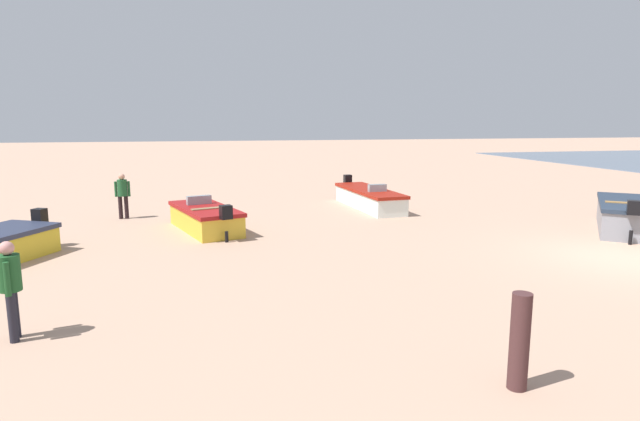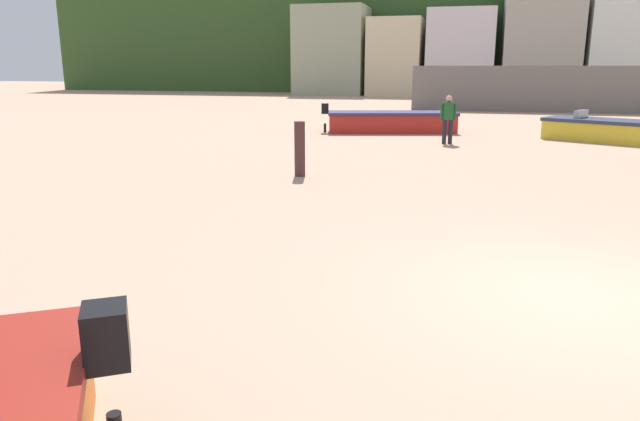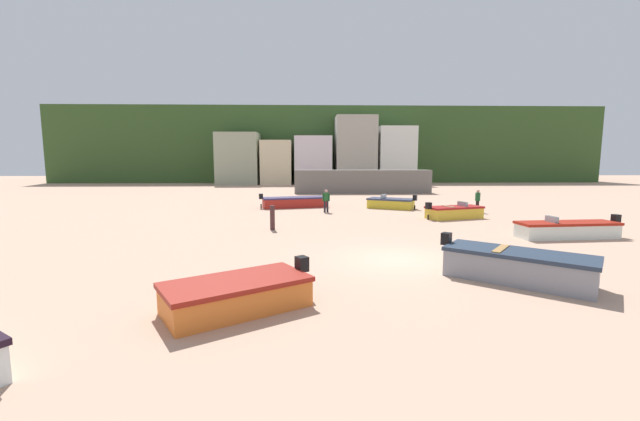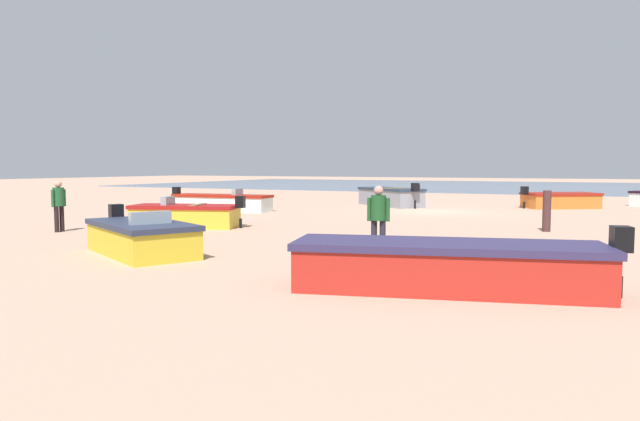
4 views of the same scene
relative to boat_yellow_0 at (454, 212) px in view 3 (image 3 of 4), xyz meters
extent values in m
plane|color=tan|center=(-5.95, -10.38, -0.40)|extent=(160.00, 160.00, 0.00)
cube|color=#335024|center=(-5.95, 55.62, 5.78)|extent=(90.00, 32.00, 12.35)
cube|color=slate|center=(-3.18, 19.62, 0.89)|extent=(15.11, 2.40, 2.58)
cube|color=#99A185|center=(-19.83, 36.28, 3.47)|extent=(6.25, 5.33, 7.75)
cube|color=beige|center=(-14.02, 36.32, 2.90)|extent=(4.58, 5.40, 6.61)
cube|color=silver|center=(-8.47, 36.43, 3.22)|extent=(5.58, 5.62, 7.24)
cube|color=#A7A394|center=(-1.99, 36.44, 4.74)|extent=(6.05, 5.66, 10.27)
cube|color=silver|center=(4.19, 36.72, 3.95)|extent=(5.51, 6.20, 8.70)
cube|color=gold|center=(0.01, 0.00, -0.08)|extent=(3.73, 2.31, 0.64)
cube|color=maroon|center=(0.01, 0.00, 0.30)|extent=(3.85, 2.41, 0.12)
cube|color=black|center=(-1.83, -0.57, 0.48)|extent=(0.36, 0.39, 0.40)
cylinder|color=black|center=(-1.83, -0.57, -0.24)|extent=(0.13, 0.13, 0.32)
cube|color=#8C9EA8|center=(0.60, 0.19, 0.50)|extent=(0.43, 0.82, 0.28)
cube|color=olive|center=(-0.40, -0.13, 0.35)|extent=(0.56, 1.15, 0.08)
cube|color=orange|center=(-11.05, -15.14, -0.07)|extent=(3.76, 3.20, 0.65)
cube|color=maroon|center=(-11.05, -15.14, 0.31)|extent=(3.88, 3.32, 0.12)
cube|color=black|center=(-9.46, -14.14, 0.49)|extent=(0.41, 0.42, 0.40)
cylinder|color=black|center=(-9.46, -14.14, -0.24)|extent=(0.14, 0.14, 0.32)
cube|color=#B2251D|center=(-10.30, 6.18, -0.05)|extent=(5.15, 2.58, 0.69)
cube|color=#312A50|center=(-10.30, 6.18, 0.35)|extent=(5.27, 2.69, 0.12)
cube|color=black|center=(-12.87, 5.53, 0.53)|extent=(0.35, 0.38, 0.40)
cylinder|color=black|center=(-12.87, 5.53, -0.23)|extent=(0.12, 0.12, 0.35)
cube|color=gray|center=(-2.92, -13.09, 0.01)|extent=(4.11, 3.72, 0.82)
cube|color=#243043|center=(-2.92, -13.09, 0.48)|extent=(4.24, 3.85, 0.12)
cube|color=black|center=(-4.65, -11.70, 0.66)|extent=(0.42, 0.42, 0.40)
cylinder|color=black|center=(-4.65, -11.70, -0.19)|extent=(0.14, 0.14, 0.41)
cube|color=#9D723D|center=(-3.32, -12.77, 0.53)|extent=(0.98, 1.14, 0.08)
cube|color=gold|center=(-2.94, 5.31, -0.08)|extent=(3.66, 2.91, 0.65)
cube|color=#293047|center=(-2.94, 5.31, 0.31)|extent=(3.79, 3.03, 0.12)
cube|color=black|center=(-1.30, 4.46, 0.49)|extent=(0.40, 0.41, 0.40)
cylinder|color=black|center=(-1.30, 4.46, -0.24)|extent=(0.13, 0.13, 0.32)
cube|color=#8C9EA8|center=(-3.45, 5.58, 0.51)|extent=(0.61, 0.92, 0.28)
cube|color=silver|center=(3.04, -6.44, -0.08)|extent=(4.71, 1.54, 0.65)
cube|color=maroon|center=(3.04, -6.44, 0.31)|extent=(4.82, 1.63, 0.12)
cube|color=black|center=(5.53, -6.26, 0.49)|extent=(0.30, 0.34, 0.40)
cylinder|color=black|center=(5.53, -6.26, -0.24)|extent=(0.11, 0.11, 0.32)
cube|color=#8C9EA8|center=(2.23, -6.51, 0.51)|extent=(0.25, 0.73, 0.28)
cylinder|color=#462929|center=(-11.17, -3.86, 0.25)|extent=(0.26, 0.26, 1.30)
cylinder|color=#22212C|center=(-7.90, 3.10, 0.01)|extent=(0.16, 0.16, 0.82)
cylinder|color=#22212C|center=(-8.10, 3.07, 0.01)|extent=(0.16, 0.16, 0.82)
cylinder|color=#1D5025|center=(-8.00, 3.09, 0.71)|extent=(0.39, 0.39, 0.58)
cylinder|color=#1D5025|center=(-7.78, 3.12, 0.67)|extent=(0.10, 0.10, 0.54)
cylinder|color=#1D5025|center=(-8.22, 3.05, 0.67)|extent=(0.10, 0.10, 0.54)
sphere|color=tan|center=(-8.00, 3.09, 1.11)|extent=(0.25, 0.25, 0.22)
cylinder|color=black|center=(2.72, 2.73, 0.01)|extent=(0.14, 0.14, 0.82)
cylinder|color=black|center=(2.72, 2.93, 0.01)|extent=(0.14, 0.14, 0.82)
cylinder|color=#1E522C|center=(2.72, 2.83, 0.71)|extent=(0.34, 0.34, 0.58)
cylinder|color=#1E522C|center=(2.72, 2.61, 0.67)|extent=(0.09, 0.09, 0.54)
cylinder|color=#1E522C|center=(2.72, 3.05, 0.67)|extent=(0.09, 0.09, 0.54)
sphere|color=tan|center=(2.72, 2.83, 1.11)|extent=(0.22, 0.22, 0.22)
camera|label=1|loc=(-16.86, 0.08, 3.08)|focal=29.55mm
camera|label=2|loc=(-7.27, -17.14, 2.18)|focal=32.76mm
camera|label=3|loc=(-9.29, -24.57, 3.28)|focal=22.16mm
camera|label=4|loc=(-12.43, 15.57, 1.66)|focal=32.21mm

